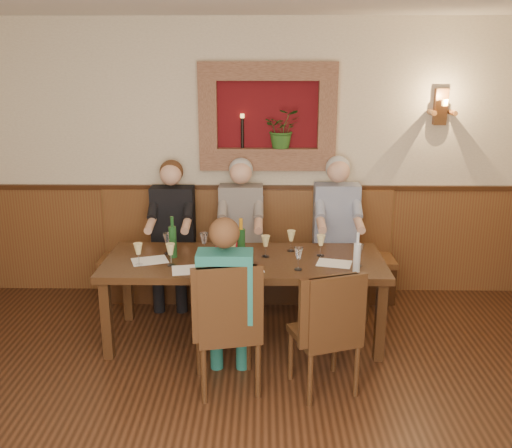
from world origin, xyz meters
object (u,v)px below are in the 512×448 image
(dining_table, at_px, (244,267))
(person_bench_left, at_px, (173,245))
(bench, at_px, (248,266))
(person_bench_mid, at_px, (241,244))
(chair_near_right, at_px, (324,355))
(person_chair_front, at_px, (227,319))
(person_bench_right, at_px, (336,243))
(wine_bottle_green_a, at_px, (241,245))
(spittoon_bucket, at_px, (227,250))
(wine_bottle_green_b, at_px, (173,241))
(water_bottle, at_px, (357,256))
(chair_near_left, at_px, (228,351))

(dining_table, height_order, person_bench_left, person_bench_left)
(bench, distance_m, person_bench_left, 0.81)
(bench, xyz_separation_m, person_bench_mid, (-0.06, -0.11, 0.28))
(chair_near_right, relative_size, person_chair_front, 0.72)
(person_bench_right, xyz_separation_m, wine_bottle_green_a, (-0.92, -0.94, 0.29))
(person_bench_left, bearing_deg, spittoon_bucket, -56.33)
(dining_table, relative_size, wine_bottle_green_a, 6.12)
(wine_bottle_green_b, xyz_separation_m, water_bottle, (1.53, -0.33, -0.02))
(wine_bottle_green_b, bearing_deg, spittoon_bucket, -14.65)
(spittoon_bucket, xyz_separation_m, wine_bottle_green_b, (-0.48, 0.12, 0.04))
(dining_table, xyz_separation_m, chair_near_left, (-0.10, -0.79, -0.37))
(bench, distance_m, wine_bottle_green_b, 1.23)
(person_bench_left, bearing_deg, person_bench_mid, -0.06)
(bench, relative_size, person_bench_mid, 2.04)
(chair_near_right, xyz_separation_m, person_bench_right, (0.28, 1.64, 0.34))
(person_bench_right, distance_m, person_chair_front, 1.90)
(chair_near_left, height_order, person_chair_front, person_chair_front)
(person_bench_left, bearing_deg, person_chair_front, -68.22)
(wine_bottle_green_b, bearing_deg, person_bench_left, 99.60)
(chair_near_right, distance_m, person_bench_left, 2.16)
(chair_near_right, relative_size, wine_bottle_green_a, 2.50)
(chair_near_right, bearing_deg, chair_near_left, 159.51)
(person_bench_mid, bearing_deg, spittoon_bucket, -94.94)
(chair_near_left, bearing_deg, chair_near_right, -12.86)
(person_bench_left, height_order, person_bench_mid, person_bench_mid)
(wine_bottle_green_b, bearing_deg, wine_bottle_green_a, -14.35)
(dining_table, height_order, person_chair_front, person_chair_front)
(wine_bottle_green_b, bearing_deg, water_bottle, -12.13)
(dining_table, distance_m, chair_near_left, 0.88)
(dining_table, height_order, chair_near_left, chair_near_left)
(dining_table, bearing_deg, spittoon_bucket, -150.25)
(person_chair_front, height_order, spittoon_bucket, person_chair_front)
(person_bench_mid, relative_size, wine_bottle_green_a, 3.74)
(person_chair_front, xyz_separation_m, spittoon_bucket, (-0.03, 0.70, 0.30))
(person_bench_mid, xyz_separation_m, water_bottle, (0.98, -1.12, 0.27))
(person_bench_right, bearing_deg, water_bottle, -89.00)
(chair_near_left, xyz_separation_m, person_bench_left, (-0.65, 1.63, 0.30))
(person_bench_mid, relative_size, wine_bottle_green_b, 4.02)
(wine_bottle_green_b, bearing_deg, dining_table, -4.10)
(person_bench_left, distance_m, person_bench_right, 1.65)
(person_bench_mid, xyz_separation_m, person_bench_right, (0.96, -0.00, 0.01))
(bench, distance_m, spittoon_bucket, 1.16)
(dining_table, bearing_deg, wine_bottle_green_b, 175.90)
(person_chair_front, xyz_separation_m, water_bottle, (1.02, 0.49, 0.32))
(chair_near_right, bearing_deg, dining_table, 108.42)
(wine_bottle_green_a, bearing_deg, bench, 88.76)
(person_chair_front, distance_m, wine_bottle_green_b, 1.03)
(person_bench_left, bearing_deg, chair_near_left, -68.23)
(person_bench_mid, xyz_separation_m, person_chair_front, (-0.04, -1.62, -0.05))
(person_bench_mid, height_order, water_bottle, person_bench_mid)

